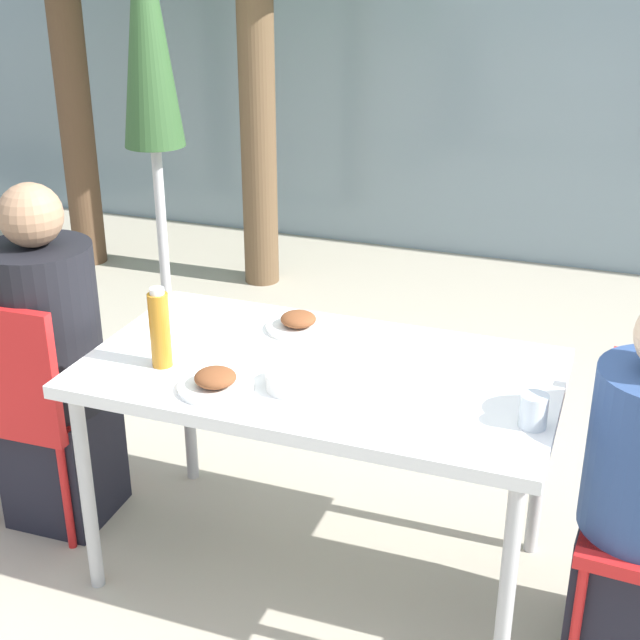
{
  "coord_description": "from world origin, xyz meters",
  "views": [
    {
      "loc": [
        0.81,
        -2.2,
        1.91
      ],
      "look_at": [
        0.0,
        0.0,
        0.88
      ],
      "focal_mm": 50.0,
      "sensor_mm": 36.0,
      "label": 1
    }
  ],
  "objects_px": {
    "drinking_cup": "(534,411)",
    "closed_umbrella": "(149,62)",
    "bottle": "(160,329)",
    "salad_bowl": "(297,380)",
    "person_left": "(52,370)",
    "chair_left": "(27,395)"
  },
  "relations": [
    {
      "from": "drinking_cup",
      "to": "closed_umbrella",
      "type": "bearing_deg",
      "value": 146.98
    },
    {
      "from": "closed_umbrella",
      "to": "drinking_cup",
      "type": "height_order",
      "value": "closed_umbrella"
    },
    {
      "from": "closed_umbrella",
      "to": "bottle",
      "type": "distance_m",
      "value": 1.42
    },
    {
      "from": "drinking_cup",
      "to": "bottle",
      "type": "bearing_deg",
      "value": -179.06
    },
    {
      "from": "drinking_cup",
      "to": "salad_bowl",
      "type": "bearing_deg",
      "value": -179.23
    },
    {
      "from": "person_left",
      "to": "drinking_cup",
      "type": "distance_m",
      "value": 1.59
    },
    {
      "from": "bottle",
      "to": "drinking_cup",
      "type": "height_order",
      "value": "bottle"
    },
    {
      "from": "person_left",
      "to": "salad_bowl",
      "type": "bearing_deg",
      "value": -8.75
    },
    {
      "from": "person_left",
      "to": "salad_bowl",
      "type": "xyz_separation_m",
      "value": [
        0.93,
        -0.12,
        0.19
      ]
    },
    {
      "from": "chair_left",
      "to": "closed_umbrella",
      "type": "relative_size",
      "value": 0.41
    },
    {
      "from": "closed_umbrella",
      "to": "salad_bowl",
      "type": "height_order",
      "value": "closed_umbrella"
    },
    {
      "from": "bottle",
      "to": "chair_left",
      "type": "bearing_deg",
      "value": 175.39
    },
    {
      "from": "closed_umbrella",
      "to": "bottle",
      "type": "height_order",
      "value": "closed_umbrella"
    },
    {
      "from": "person_left",
      "to": "salad_bowl",
      "type": "height_order",
      "value": "person_left"
    },
    {
      "from": "closed_umbrella",
      "to": "salad_bowl",
      "type": "distance_m",
      "value": 1.69
    },
    {
      "from": "chair_left",
      "to": "bottle",
      "type": "bearing_deg",
      "value": -6.14
    },
    {
      "from": "chair_left",
      "to": "salad_bowl",
      "type": "height_order",
      "value": "chair_left"
    },
    {
      "from": "person_left",
      "to": "closed_umbrella",
      "type": "relative_size",
      "value": 0.57
    },
    {
      "from": "closed_umbrella",
      "to": "salad_bowl",
      "type": "xyz_separation_m",
      "value": [
        1.06,
        -1.12,
        -0.68
      ]
    },
    {
      "from": "chair_left",
      "to": "drinking_cup",
      "type": "bearing_deg",
      "value": -2.48
    },
    {
      "from": "person_left",
      "to": "bottle",
      "type": "height_order",
      "value": "person_left"
    },
    {
      "from": "person_left",
      "to": "salad_bowl",
      "type": "distance_m",
      "value": 0.95
    }
  ]
}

